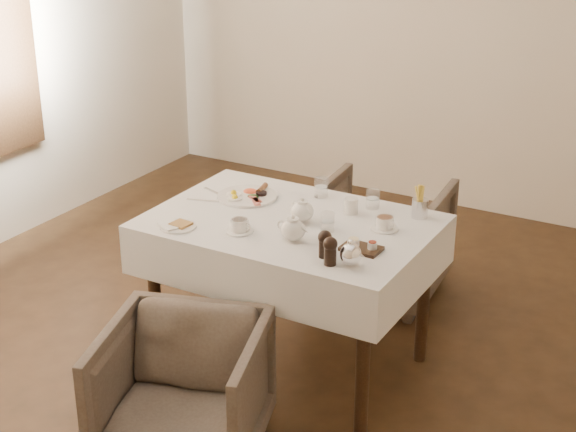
% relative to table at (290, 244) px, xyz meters
% --- Properties ---
extents(table, '(1.28, 0.88, 0.75)m').
position_rel_table_xyz_m(table, '(0.00, 0.00, 0.00)').
color(table, black).
rests_on(table, ground).
extents(armchair_near, '(0.80, 0.81, 0.59)m').
position_rel_table_xyz_m(armchair_near, '(-0.03, -0.83, -0.34)').
color(armchair_near, '#493D35').
rests_on(armchair_near, ground).
extents(armchair_far, '(0.74, 0.76, 0.64)m').
position_rel_table_xyz_m(armchair_far, '(0.06, 0.91, -0.32)').
color(armchair_far, '#493D35').
rests_on(armchair_far, ground).
extents(breakfast_plate, '(0.29, 0.29, 0.04)m').
position_rel_table_xyz_m(breakfast_plate, '(-0.32, 0.15, 0.13)').
color(breakfast_plate, white).
rests_on(breakfast_plate, table).
extents(side_plate, '(0.18, 0.16, 0.02)m').
position_rel_table_xyz_m(side_plate, '(-0.41, -0.32, 0.12)').
color(side_plate, white).
rests_on(side_plate, table).
extents(teapot_centre, '(0.18, 0.16, 0.12)m').
position_rel_table_xyz_m(teapot_centre, '(0.05, 0.02, 0.18)').
color(teapot_centre, white).
rests_on(teapot_centre, table).
extents(teapot_front, '(0.16, 0.13, 0.12)m').
position_rel_table_xyz_m(teapot_front, '(0.12, -0.19, 0.18)').
color(teapot_front, white).
rests_on(teapot_front, table).
extents(creamer, '(0.08, 0.08, 0.07)m').
position_rel_table_xyz_m(creamer, '(0.20, 0.21, 0.16)').
color(creamer, white).
rests_on(creamer, table).
extents(teacup_near, '(0.12, 0.12, 0.06)m').
position_rel_table_xyz_m(teacup_near, '(-0.13, -0.22, 0.14)').
color(teacup_near, white).
rests_on(teacup_near, table).
extents(teacup_far, '(0.12, 0.12, 0.06)m').
position_rel_table_xyz_m(teacup_far, '(0.42, 0.12, 0.14)').
color(teacup_far, white).
rests_on(teacup_far, table).
extents(glass_left, '(0.08, 0.08, 0.10)m').
position_rel_table_xyz_m(glass_left, '(-0.02, 0.34, 0.16)').
color(glass_left, silver).
rests_on(glass_left, table).
extents(glass_mid, '(0.08, 0.08, 0.09)m').
position_rel_table_xyz_m(glass_mid, '(0.20, -0.02, 0.16)').
color(glass_mid, silver).
rests_on(glass_mid, table).
extents(glass_right, '(0.08, 0.08, 0.09)m').
position_rel_table_xyz_m(glass_right, '(0.26, 0.33, 0.16)').
color(glass_right, silver).
rests_on(glass_right, table).
extents(condiment_board, '(0.17, 0.11, 0.04)m').
position_rel_table_xyz_m(condiment_board, '(0.42, -0.13, 0.13)').
color(condiment_board, black).
rests_on(condiment_board, table).
extents(pepper_mill_left, '(0.07, 0.07, 0.12)m').
position_rel_table_xyz_m(pepper_mill_left, '(0.32, -0.27, 0.18)').
color(pepper_mill_left, black).
rests_on(pepper_mill_left, table).
extents(pepper_mill_right, '(0.06, 0.06, 0.12)m').
position_rel_table_xyz_m(pepper_mill_right, '(0.37, -0.32, 0.18)').
color(pepper_mill_right, black).
rests_on(pepper_mill_right, table).
extents(silver_pot, '(0.14, 0.12, 0.12)m').
position_rel_table_xyz_m(silver_pot, '(0.45, -0.29, 0.18)').
color(silver_pot, white).
rests_on(silver_pot, table).
extents(fries_cup, '(0.07, 0.07, 0.16)m').
position_rel_table_xyz_m(fries_cup, '(0.50, 0.33, 0.19)').
color(fries_cup, silver).
rests_on(fries_cup, table).
extents(cutlery_fork, '(0.19, 0.09, 0.00)m').
position_rel_table_xyz_m(cutlery_fork, '(-0.49, 0.12, 0.12)').
color(cutlery_fork, silver).
rests_on(cutlery_fork, table).
extents(cutlery_knife, '(0.17, 0.07, 0.00)m').
position_rel_table_xyz_m(cutlery_knife, '(-0.48, 0.01, 0.12)').
color(cutlery_knife, silver).
rests_on(cutlery_knife, table).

